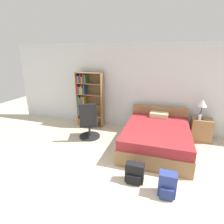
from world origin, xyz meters
TOP-DOWN VIEW (x-y plane):
  - ground_plane at (0.00, 0.00)m, footprint 14.00×14.00m
  - wall_back at (0.00, 3.23)m, footprint 9.00×0.06m
  - bookshelf at (-1.84, 2.98)m, footprint 0.86×0.30m
  - bed at (0.45, 2.11)m, footprint 1.55×2.04m
  - office_chair at (-1.38, 2.05)m, footprint 0.63×0.69m
  - nightstand at (1.59, 2.91)m, footprint 0.53×0.44m
  - table_lamp at (1.52, 2.88)m, footprint 0.24×0.24m
  - water_bottle at (1.49, 2.80)m, footprint 0.08×0.08m
  - backpack_blue at (0.73, 0.52)m, footprint 0.29×0.26m
  - backpack_black at (0.15, 0.68)m, footprint 0.34×0.22m

SIDE VIEW (x-z plane):
  - ground_plane at x=0.00m, z-range 0.00..0.00m
  - backpack_black at x=0.15m, z-range -0.01..0.37m
  - backpack_blue at x=0.73m, z-range -0.01..0.41m
  - bed at x=0.45m, z-range -0.12..0.72m
  - nightstand at x=1.59m, z-range 0.00..0.62m
  - office_chair at x=-1.38m, z-range -0.08..0.99m
  - water_bottle at x=1.49m, z-range 0.61..0.80m
  - bookshelf at x=-1.84m, z-range 0.00..1.74m
  - table_lamp at x=1.52m, z-range 0.77..1.31m
  - wall_back at x=0.00m, z-range 0.00..2.60m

